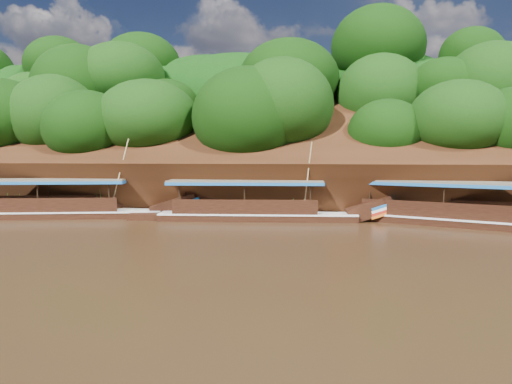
% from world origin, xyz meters
% --- Properties ---
extents(ground, '(160.00, 160.00, 0.00)m').
position_xyz_m(ground, '(0.00, 0.00, 0.00)').
color(ground, black).
rests_on(ground, ground).
extents(riverbank, '(120.00, 30.06, 19.40)m').
position_xyz_m(riverbank, '(-0.01, 22.73, 1.89)').
color(riverbank, black).
rests_on(riverbank, ground).
extents(boat_0, '(16.19, 8.79, 6.34)m').
position_xyz_m(boat_0, '(12.36, 7.39, 0.61)').
color(boat_0, black).
rests_on(boat_0, ground).
extents(boat_1, '(15.53, 3.86, 5.65)m').
position_xyz_m(boat_1, '(-0.40, 8.55, 0.60)').
color(boat_1, black).
rests_on(boat_1, ground).
extents(boat_2, '(16.97, 6.10, 5.94)m').
position_xyz_m(boat_2, '(-14.21, 7.67, 0.60)').
color(boat_2, black).
rests_on(boat_2, ground).
extents(reeds, '(48.43, 2.03, 2.03)m').
position_xyz_m(reeds, '(-2.70, 9.39, 0.87)').
color(reeds, '#35711C').
rests_on(reeds, ground).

